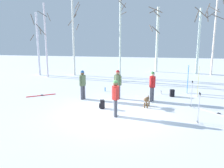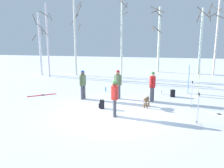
{
  "view_description": "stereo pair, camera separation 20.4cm",
  "coord_description": "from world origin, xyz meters",
  "views": [
    {
      "loc": [
        1.61,
        -10.29,
        3.65
      ],
      "look_at": [
        -0.56,
        2.13,
        1.0
      ],
      "focal_mm": 36.7,
      "sensor_mm": 36.0,
      "label": 1
    },
    {
      "loc": [
        1.81,
        -10.25,
        3.65
      ],
      "look_at": [
        -0.56,
        2.13,
        1.0
      ],
      "focal_mm": 36.7,
      "sensor_mm": 36.0,
      "label": 2
    }
  ],
  "objects": [
    {
      "name": "ground_plane",
      "position": [
        0.0,
        0.0,
        0.0
      ],
      "size": [
        60.0,
        60.0,
        0.0
      ],
      "primitive_type": "plane",
      "color": "white"
    },
    {
      "name": "person_0",
      "position": [
        -2.32,
        2.25,
        0.98
      ],
      "size": [
        0.34,
        0.49,
        1.72
      ],
      "color": "#4C4C56",
      "rests_on": "ground_plane"
    },
    {
      "name": "person_1",
      "position": [
        0.03,
        -0.33,
        0.98
      ],
      "size": [
        0.34,
        0.51,
        1.72
      ],
      "color": "#4C4C56",
      "rests_on": "ground_plane"
    },
    {
      "name": "person_2",
      "position": [
        1.68,
        2.53,
        0.98
      ],
      "size": [
        0.34,
        0.49,
        1.72
      ],
      "color": "#4C4C56",
      "rests_on": "ground_plane"
    },
    {
      "name": "person_3",
      "position": [
        -0.32,
        2.73,
        0.98
      ],
      "size": [
        0.48,
        0.34,
        1.72
      ],
      "color": "#4C4C56",
      "rests_on": "ground_plane"
    },
    {
      "name": "dog",
      "position": [
        1.42,
        1.32,
        0.39
      ],
      "size": [
        0.34,
        0.89,
        0.57
      ],
      "color": "brown",
      "rests_on": "ground_plane"
    },
    {
      "name": "ski_pair_planted_0",
      "position": [
        4.45,
        4.1,
        0.93
      ],
      "size": [
        0.05,
        0.21,
        1.88
      ],
      "color": "yellow",
      "rests_on": "ground_plane"
    },
    {
      "name": "ski_pair_planted_1",
      "position": [
        3.94,
        4.84,
        0.92
      ],
      "size": [
        0.03,
        0.15,
        1.85
      ],
      "color": "blue",
      "rests_on": "ground_plane"
    },
    {
      "name": "ski_pair_lying_0",
      "position": [
        4.81,
        0.86,
        0.01
      ],
      "size": [
        1.41,
        1.54,
        0.05
      ],
      "color": "white",
      "rests_on": "ground_plane"
    },
    {
      "name": "ski_pair_lying_1",
      "position": [
        -5.14,
        2.59,
        0.01
      ],
      "size": [
        1.55,
        1.18,
        0.05
      ],
      "color": "red",
      "rests_on": "ground_plane"
    },
    {
      "name": "ski_poles_0",
      "position": [
        3.62,
        -0.61,
        0.73
      ],
      "size": [
        0.07,
        0.26,
        1.36
      ],
      "color": "#B2B2BC",
      "rests_on": "ground_plane"
    },
    {
      "name": "ski_poles_1",
      "position": [
        3.69,
        1.68,
        0.75
      ],
      "size": [
        0.07,
        0.24,
        1.41
      ],
      "color": "#B2B2BC",
      "rests_on": "ground_plane"
    },
    {
      "name": "backpack_0",
      "position": [
        -0.83,
        0.71,
        0.21
      ],
      "size": [
        0.32,
        0.29,
        0.44
      ],
      "color": "black",
      "rests_on": "ground_plane"
    },
    {
      "name": "backpack_1",
      "position": [
        2.9,
        3.77,
        0.21
      ],
      "size": [
        0.29,
        0.32,
        0.44
      ],
      "color": "black",
      "rests_on": "ground_plane"
    },
    {
      "name": "water_bottle_0",
      "position": [
        2.26,
        4.26,
        0.11
      ],
      "size": [
        0.07,
        0.07,
        0.23
      ],
      "color": "silver",
      "rests_on": "ground_plane"
    },
    {
      "name": "water_bottle_1",
      "position": [
        -1.42,
        4.39,
        0.13
      ],
      "size": [
        0.06,
        0.06,
        0.28
      ],
      "color": "#1E72BF",
      "rests_on": "ground_plane"
    },
    {
      "name": "birch_tree_0",
      "position": [
        -8.92,
        9.8,
        2.97
      ],
      "size": [
        1.01,
        1.02,
        5.76
      ],
      "color": "silver",
      "rests_on": "ground_plane"
    },
    {
      "name": "birch_tree_1",
      "position": [
        -7.67,
        8.89,
        3.32
      ],
      "size": [
        1.13,
        1.13,
        6.44
      ],
      "color": "silver",
      "rests_on": "ground_plane"
    },
    {
      "name": "birch_tree_2",
      "position": [
        -5.58,
        10.3,
        3.74
      ],
      "size": [
        1.25,
        0.81,
        7.19
      ],
      "color": "silver",
      "rests_on": "ground_plane"
    },
    {
      "name": "birch_tree_3",
      "position": [
        -1.21,
        10.08,
        3.94
      ],
      "size": [
        1.6,
        1.61,
        7.53
      ],
      "color": "silver",
      "rests_on": "ground_plane"
    },
    {
      "name": "birch_tree_4",
      "position": [
        2.03,
        13.74,
        3.47
      ],
      "size": [
        1.38,
        1.89,
        6.49
      ],
      "color": "silver",
      "rests_on": "ground_plane"
    },
    {
      "name": "birch_tree_5",
      "position": [
        6.01,
        13.21,
        3.41
      ],
      "size": [
        1.53,
        1.49,
        6.57
      ],
      "color": "silver",
      "rests_on": "ground_plane"
    },
    {
      "name": "birch_tree_6",
      "position": [
        7.23,
        12.63,
        3.91
      ],
      "size": [
        1.54,
        1.57,
        7.49
      ],
      "color": "silver",
      "rests_on": "ground_plane"
    }
  ]
}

